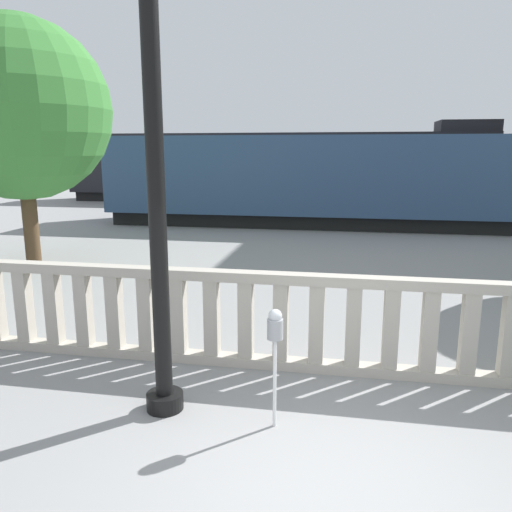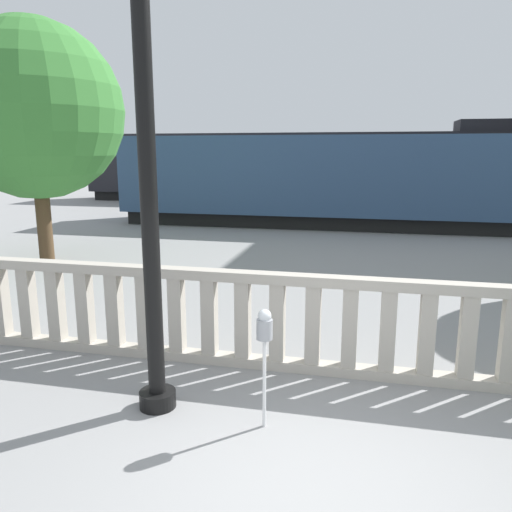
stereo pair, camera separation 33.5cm
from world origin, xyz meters
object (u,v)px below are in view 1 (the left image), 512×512
parking_meter (275,333)px  train_far (274,167)px  train_near (367,180)px  tree_left (20,110)px  lamppost (154,144)px

parking_meter → train_far: 24.19m
parking_meter → train_far: size_ratio=0.06×
train_near → tree_left: bearing=-138.6°
train_far → train_near: bearing=-60.1°
train_far → parking_meter: bearing=-81.6°
train_near → train_far: bearing=119.9°
parking_meter → tree_left: 10.94m
lamppost → tree_left: 9.54m
lamppost → parking_meter: 2.40m
lamppost → train_near: (2.80, 15.12, -1.20)m
lamppost → train_far: (-2.18, 23.77, -1.01)m
parking_meter → lamppost: bearing=173.9°
lamppost → train_far: bearing=95.2°
lamppost → train_far: 23.89m
parking_meter → train_far: train_far is taller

